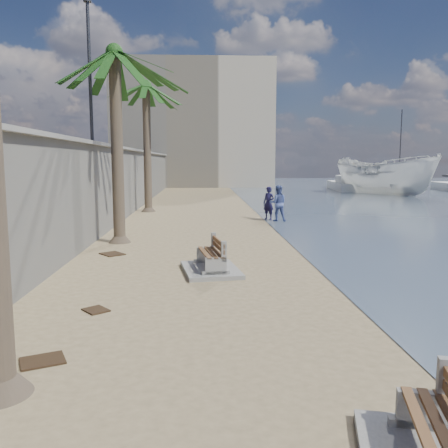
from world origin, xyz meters
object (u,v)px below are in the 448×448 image
palm_mid (114,54)px  palm_back (146,87)px  boat_cruiser (385,174)px  yacht_far (346,186)px  person_b (278,201)px  bench_near (439,445)px  person_a (269,201)px  sailboat_west (399,183)px  bench_far (211,258)px

palm_mid → palm_back: palm_back is taller
boat_cruiser → yacht_far: boat_cruiser is taller
person_b → yacht_far: 27.12m
bench_near → palm_back: palm_back is taller
palm_back → person_b: 10.27m
palm_back → person_a: palm_back is taller
bench_near → sailboat_west: 57.37m
person_a → yacht_far: person_a is taller
palm_back → yacht_far: (17.79, 20.04, -6.69)m
bench_near → person_a: bearing=86.4°
boat_cruiser → sailboat_west: (8.05, 16.09, -1.53)m
person_a → boat_cruiser: bearing=95.3°
bench_near → yacht_far: 45.48m
boat_cruiser → yacht_far: size_ratio=0.50×
bench_near → palm_mid: palm_mid is taller
bench_far → yacht_far: yacht_far is taller
bench_near → boat_cruiser: bearing=69.3°
person_a → sailboat_west: 39.38m
palm_mid → person_a: bearing=45.6°
bench_near → boat_cruiser: (13.94, 36.90, 1.48)m
sailboat_west → bench_far: bearing=-118.2°
palm_mid → person_b: size_ratio=3.88×
sailboat_west → person_a: bearing=-121.8°
bench_far → boat_cruiser: bearing=61.0°
bench_far → boat_cruiser: 32.67m
palm_mid → palm_back: bearing=90.7°
boat_cruiser → yacht_far: (-1.35, 6.81, -1.48)m
bench_far → yacht_far: size_ratio=0.25×
person_a → person_b: bearing=-17.3°
person_a → person_b: person_b is taller
bench_far → palm_back: 17.02m
person_a → boat_cruiser: size_ratio=0.42×
palm_back → yacht_far: size_ratio=0.90×
bench_near → palm_back: (-5.20, 23.67, 6.68)m
bench_near → sailboat_west: (21.99, 52.99, -0.05)m
sailboat_west → yacht_far: bearing=-135.3°
boat_cruiser → palm_mid: bearing=-162.0°
person_b → boat_cruiser: bearing=-120.1°
palm_mid → person_b: palm_mid is taller
boat_cruiser → yacht_far: 7.10m
bench_far → palm_mid: size_ratio=0.29×
person_a → yacht_far: bearing=106.3°
boat_cruiser → yacht_far: bearing=67.8°
bench_far → person_b: (3.49, 10.57, 0.60)m
yacht_far → person_a: bearing=161.2°
bench_near → palm_back: 25.13m
boat_cruiser → bench_near: bearing=-144.1°
person_b → boat_cruiser: boat_cruiser is taller
bench_far → person_b: size_ratio=1.14×
bench_far → sailboat_west: 50.62m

